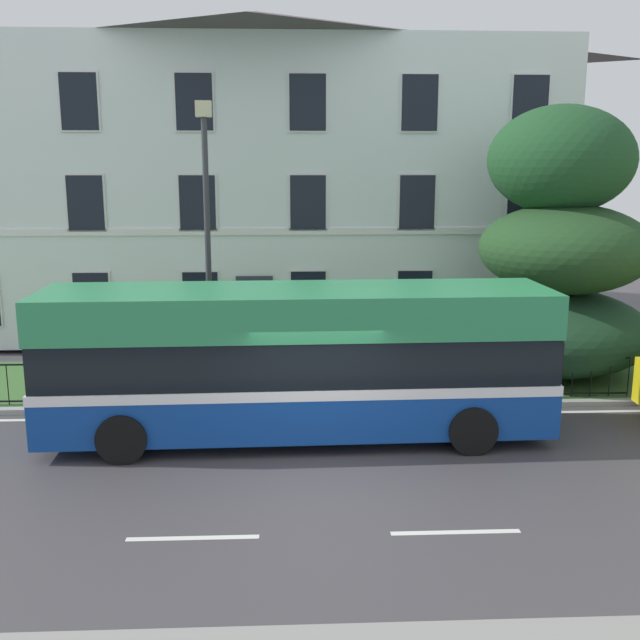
{
  "coord_description": "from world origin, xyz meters",
  "views": [
    {
      "loc": [
        -0.53,
        -11.93,
        5.45
      ],
      "look_at": [
        0.17,
        3.88,
        2.16
      ],
      "focal_mm": 40.87,
      "sensor_mm": 36.0,
      "label": 1
    }
  ],
  "objects_px": {
    "single_decker_bus": "(298,360)",
    "litter_bin": "(322,369)",
    "evergreen_tree": "(554,266)",
    "georgian_townhouse": "(259,168)",
    "street_lamp_post": "(207,230)"
  },
  "relations": [
    {
      "from": "street_lamp_post",
      "to": "single_decker_bus",
      "type": "bearing_deg",
      "value": -55.37
    },
    {
      "from": "single_decker_bus",
      "to": "litter_bin",
      "type": "relative_size",
      "value": 9.76
    },
    {
      "from": "evergreen_tree",
      "to": "street_lamp_post",
      "type": "xyz_separation_m",
      "value": [
        -8.86,
        -1.35,
        1.09
      ]
    },
    {
      "from": "evergreen_tree",
      "to": "street_lamp_post",
      "type": "bearing_deg",
      "value": -171.32
    },
    {
      "from": "litter_bin",
      "to": "evergreen_tree",
      "type": "bearing_deg",
      "value": 13.84
    },
    {
      "from": "georgian_townhouse",
      "to": "evergreen_tree",
      "type": "relative_size",
      "value": 2.81
    },
    {
      "from": "street_lamp_post",
      "to": "litter_bin",
      "type": "relative_size",
      "value": 6.51
    },
    {
      "from": "georgian_townhouse",
      "to": "single_decker_bus",
      "type": "height_order",
      "value": "georgian_townhouse"
    },
    {
      "from": "evergreen_tree",
      "to": "litter_bin",
      "type": "relative_size",
      "value": 6.65
    },
    {
      "from": "evergreen_tree",
      "to": "street_lamp_post",
      "type": "height_order",
      "value": "evergreen_tree"
    },
    {
      "from": "evergreen_tree",
      "to": "litter_bin",
      "type": "height_order",
      "value": "evergreen_tree"
    },
    {
      "from": "evergreen_tree",
      "to": "single_decker_bus",
      "type": "height_order",
      "value": "evergreen_tree"
    },
    {
      "from": "georgian_townhouse",
      "to": "single_decker_bus",
      "type": "bearing_deg",
      "value": -84.54
    },
    {
      "from": "georgian_townhouse",
      "to": "litter_bin",
      "type": "xyz_separation_m",
      "value": [
        1.82,
        -9.56,
        -4.81
      ]
    },
    {
      "from": "single_decker_bus",
      "to": "georgian_townhouse",
      "type": "bearing_deg",
      "value": 94.21
    }
  ]
}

